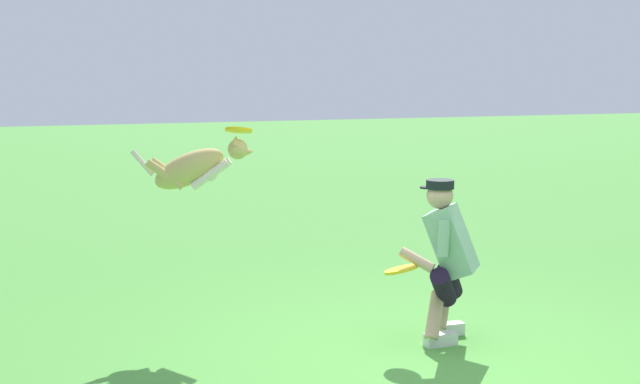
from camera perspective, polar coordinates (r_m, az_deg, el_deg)
name	(u,v)px	position (r m, az deg, el deg)	size (l,w,h in m)	color
ground_plane	(446,365)	(6.33, 8.58, -11.58)	(60.00, 60.00, 0.00)	#4E983D
person	(446,255)	(6.69, 8.62, -4.28)	(0.71, 0.59, 1.29)	silver
dog	(195,168)	(7.15, -8.52, 1.66)	(1.00, 0.50, 0.53)	tan
frisbee_flying	(239,130)	(7.10, -5.57, 4.22)	(0.23, 0.23, 0.02)	yellow
frisbee_held	(401,269)	(6.55, 5.55, -5.27)	(0.27, 0.27, 0.02)	yellow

